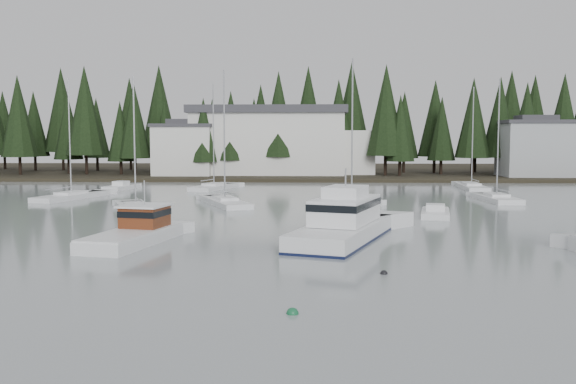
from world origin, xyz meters
The scene contains 19 objects.
ground centered at (0.00, 0.00, 0.00)m, with size 260.00×260.00×0.00m, color gray.
far_shore_land centered at (0.00, 97.00, 0.00)m, with size 240.00×54.00×1.00m, color black.
conifer_treeline centered at (0.00, 86.00, 0.00)m, with size 200.00×22.00×20.00m, color black, non-canonical shape.
house_west centered at (-18.00, 79.00, 4.65)m, with size 9.54×7.42×8.75m.
house_east_a centered at (36.00, 78.00, 4.90)m, with size 10.60×8.48×9.25m.
harbor_inn centered at (-2.96, 82.34, 5.78)m, with size 29.50×11.50×10.90m.
lobster_boat_brown centered at (-8.86, 17.60, 0.49)m, with size 5.57×9.12×4.30m.
cabin_cruiser_center centered at (4.06, 19.21, 0.79)m, with size 7.51×12.76×5.24m.
sailboat_0 centered at (-10.13, 58.06, 0.07)m, with size 5.35×9.09×13.52m.
sailboat_1 centered at (20.82, 44.52, 0.08)m, with size 3.24×8.39×12.86m.
sailboat_4 centered at (-23.30, 45.34, 0.07)m, with size 5.33×10.40×13.14m.
sailboat_5 centered at (-13.26, 33.88, 0.06)m, with size 6.22×10.15×12.22m.
sailboat_7 centered at (5.57, 35.51, 0.08)m, with size 6.16×9.61×13.84m.
sailboat_8 centered at (22.08, 59.97, 0.07)m, with size 3.02×10.71×13.21m.
sailboat_11 centered at (-6.30, 40.03, 0.07)m, with size 6.40×10.53×13.33m.
runabout_1 centered at (12.16, 31.42, 0.13)m, with size 3.15×5.51×1.42m.
runabout_3 centered at (-21.63, 57.44, 0.13)m, with size 3.33×6.05×1.42m.
mooring_buoy_green centered at (1.36, 2.15, 0.00)m, with size 0.46×0.46×0.46m, color #145933.
mooring_buoy_dark centered at (5.51, 9.18, 0.00)m, with size 0.37×0.37×0.37m, color black.
Camera 1 is at (2.07, -21.00, 6.51)m, focal length 40.00 mm.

